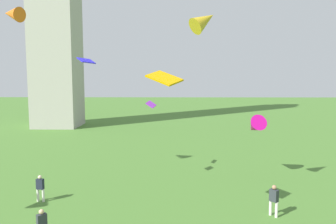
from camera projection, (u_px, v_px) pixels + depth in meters
person_1 at (274, 199)px, 19.22m from camera, size 0.51×0.55×1.85m
person_2 at (42, 224)px, 16.09m from camera, size 0.51×0.49×1.72m
person_3 at (40, 187)px, 21.47m from camera, size 0.53×0.34×1.74m
kite_flying_0 at (255, 126)px, 26.79m from camera, size 1.62×2.40×2.02m
kite_flying_1 at (151, 104)px, 26.70m from camera, size 0.85×1.06×0.57m
kite_flying_2 at (204, 21)px, 19.72m from camera, size 2.13×1.84×1.69m
kite_flying_3 at (164, 78)px, 16.44m from camera, size 1.91×1.74×0.79m
kite_flying_4 at (86, 61)px, 21.65m from camera, size 1.18×1.26×0.43m
kite_flying_5 at (12, 14)px, 23.23m from camera, size 1.91×1.65×1.25m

